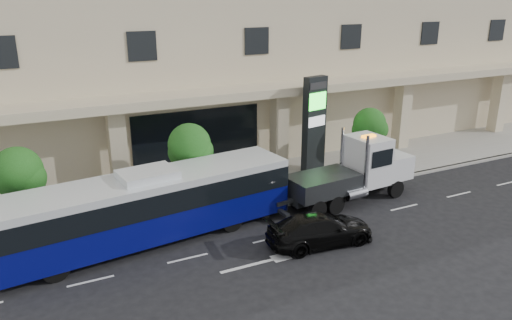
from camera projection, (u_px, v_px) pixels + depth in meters
The scene contains 11 objects.
ground at pixel (256, 226), 24.22m from camera, with size 120.00×120.00×0.00m, color black.
sidewalk at pixel (217, 190), 28.45m from camera, with size 120.00×6.00×0.15m, color gray.
curb at pixel (239, 209), 25.90m from camera, with size 120.00×0.30×0.15m, color gray.
convention_center at pixel (156, 5), 34.16m from camera, with size 60.00×17.60×20.00m.
tree_left at pixel (19, 175), 22.08m from camera, with size 2.27×2.20×4.22m.
tree_mid at pixel (190, 148), 25.41m from camera, with size 2.28×2.20×4.38m.
tree_right at pixel (370, 127), 30.33m from camera, with size 2.10×2.00×4.04m.
city_bus at pixel (150, 206), 22.30m from camera, with size 13.60×4.36×3.39m.
tow_truck at pixel (356, 172), 26.84m from camera, with size 8.59×2.65×3.89m.
black_sedan at pixel (320, 229), 22.30m from camera, with size 2.00×4.92×1.43m, color black.
signage_pylon at pixel (314, 126), 29.74m from camera, with size 1.58×0.85×6.03m.
Camera 1 is at (-9.76, -19.66, 10.74)m, focal length 35.00 mm.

